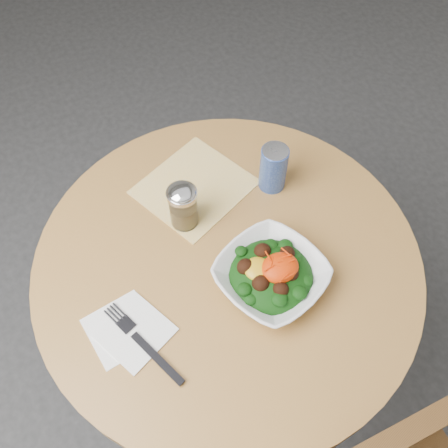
# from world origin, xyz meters

# --- Properties ---
(ground) EXTENTS (6.00, 6.00, 0.00)m
(ground) POSITION_xyz_m (0.00, 0.00, 0.00)
(ground) COLOR #2A2A2C
(ground) RESTS_ON ground
(table) EXTENTS (0.90, 0.90, 0.75)m
(table) POSITION_xyz_m (0.00, 0.00, 0.55)
(table) COLOR black
(table) RESTS_ON ground
(cloth_napkin) EXTENTS (0.32, 0.31, 0.00)m
(cloth_napkin) POSITION_xyz_m (0.02, 0.22, 0.75)
(cloth_napkin) COLOR orange
(cloth_napkin) RESTS_ON table
(paper_napkins) EXTENTS (0.18, 0.18, 0.00)m
(paper_napkins) POSITION_xyz_m (-0.27, -0.06, 0.75)
(paper_napkins) COLOR white
(paper_napkins) RESTS_ON table
(salad_bowl) EXTENTS (0.29, 0.29, 0.09)m
(salad_bowl) POSITION_xyz_m (0.06, -0.10, 0.78)
(salad_bowl) COLOR white
(salad_bowl) RESTS_ON table
(fork) EXTENTS (0.09, 0.23, 0.00)m
(fork) POSITION_xyz_m (-0.25, -0.10, 0.76)
(fork) COLOR black
(fork) RESTS_ON table
(spice_shaker) EXTENTS (0.07, 0.07, 0.13)m
(spice_shaker) POSITION_xyz_m (-0.04, 0.14, 0.81)
(spice_shaker) COLOR silver
(spice_shaker) RESTS_ON table
(beverage_can) EXTENTS (0.07, 0.07, 0.13)m
(beverage_can) POSITION_xyz_m (0.20, 0.14, 0.81)
(beverage_can) COLOR navy
(beverage_can) RESTS_ON table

